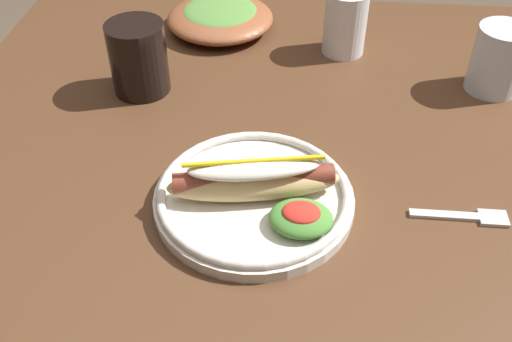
{
  "coord_description": "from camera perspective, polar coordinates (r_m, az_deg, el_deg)",
  "views": [
    {
      "loc": [
        -0.02,
        -0.68,
        1.26
      ],
      "look_at": [
        -0.07,
        -0.12,
        0.77
      ],
      "focal_mm": 40.94,
      "sensor_mm": 36.0,
      "label": 1
    }
  ],
  "objects": [
    {
      "name": "fork",
      "position": [
        0.77,
        19.94,
        -4.21
      ],
      "size": [
        0.12,
        0.03,
        0.0
      ],
      "rotation": [
        0.0,
        0.0,
        0.0
      ],
      "color": "silver",
      "rests_on": "dining_table"
    },
    {
      "name": "dining_table",
      "position": [
        0.92,
        5.23,
        -1.68
      ],
      "size": [
        1.13,
        0.9,
        0.74
      ],
      "color": "#51331E",
      "rests_on": "ground_plane"
    },
    {
      "name": "extra_cup",
      "position": [
        1.04,
        8.71,
        14.14
      ],
      "size": [
        0.07,
        0.07,
        0.11
      ],
      "primitive_type": "cylinder",
      "color": "white",
      "rests_on": "dining_table"
    },
    {
      "name": "water_cup",
      "position": [
        1.0,
        22.59,
        10.02
      ],
      "size": [
        0.08,
        0.08,
        0.11
      ],
      "primitive_type": "cylinder",
      "color": "silver",
      "rests_on": "dining_table"
    },
    {
      "name": "hot_dog_plate",
      "position": [
        0.72,
        0.02,
        -2.18
      ],
      "size": [
        0.25,
        0.25,
        0.08
      ],
      "color": "silver",
      "rests_on": "dining_table"
    },
    {
      "name": "soda_cup",
      "position": [
        0.94,
        -11.42,
        10.77
      ],
      "size": [
        0.09,
        0.09,
        0.11
      ],
      "primitive_type": "cylinder",
      "color": "black",
      "rests_on": "dining_table"
    },
    {
      "name": "side_bowl",
      "position": [
        1.11,
        -3.52,
        14.8
      ],
      "size": [
        0.2,
        0.2,
        0.05
      ],
      "color": "brown",
      "rests_on": "dining_table"
    }
  ]
}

